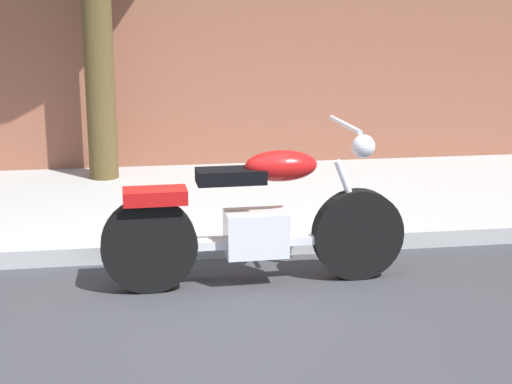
{
  "coord_description": "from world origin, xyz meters",
  "views": [
    {
      "loc": [
        -0.39,
        -4.59,
        1.98
      ],
      "look_at": [
        0.45,
        0.61,
        0.69
      ],
      "focal_mm": 53.93,
      "sensor_mm": 36.0,
      "label": 1
    }
  ],
  "objects": [
    {
      "name": "sidewalk",
      "position": [
        0.0,
        2.75,
        0.07
      ],
      "size": [
        20.89,
        3.06,
        0.14
      ],
      "primitive_type": "cube",
      "color": "#ABABAB",
      "rests_on": "ground"
    },
    {
      "name": "motorcycle",
      "position": [
        0.45,
        0.62,
        0.47
      ],
      "size": [
        2.2,
        0.7,
        1.17
      ],
      "color": "black",
      "rests_on": "ground"
    },
    {
      "name": "ground_plane",
      "position": [
        0.0,
        0.0,
        0.0
      ],
      "size": [
        60.0,
        60.0,
        0.0
      ],
      "primitive_type": "plane",
      "color": "#38383D"
    }
  ]
}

